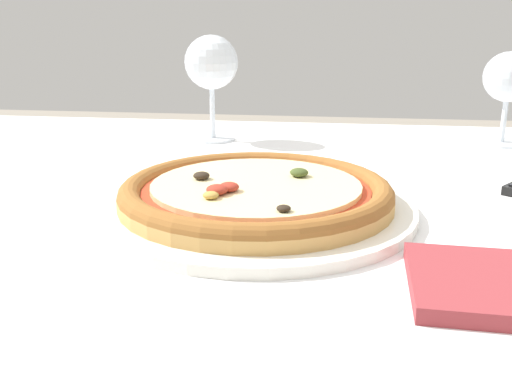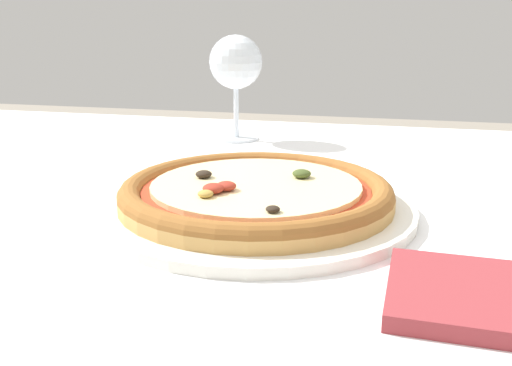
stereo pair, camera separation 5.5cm
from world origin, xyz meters
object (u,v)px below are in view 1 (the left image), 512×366
at_px(dining_table, 139,260).
at_px(pizza_plate, 256,196).
at_px(wine_glass_far_left, 211,65).
at_px(wine_glass_far_right, 509,81).

height_order(dining_table, pizza_plate, pizza_plate).
bearing_deg(wine_glass_far_left, wine_glass_far_right, 3.66).
relative_size(dining_table, wine_glass_far_left, 8.39).
height_order(dining_table, wine_glass_far_left, wine_glass_far_left).
distance_m(dining_table, wine_glass_far_left, 0.34).
distance_m(dining_table, pizza_plate, 0.19).
relative_size(pizza_plate, wine_glass_far_left, 1.91).
bearing_deg(pizza_plate, wine_glass_far_left, 108.70).
bearing_deg(wine_glass_far_right, pizza_plate, -131.63).
height_order(pizza_plate, wine_glass_far_left, wine_glass_far_left).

